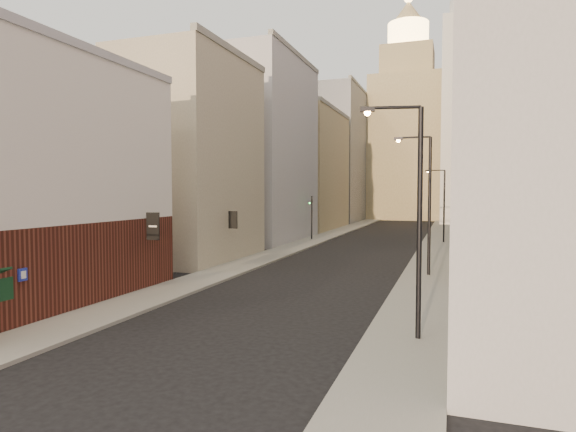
% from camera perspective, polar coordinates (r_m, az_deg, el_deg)
% --- Properties ---
extents(sidewalk_left, '(3.00, 140.00, 0.15)m').
position_cam_1_polar(sidewalk_left, '(65.05, 5.98, -1.88)').
color(sidewalk_left, gray).
rests_on(sidewalk_left, ground).
extents(sidewalk_right, '(3.00, 140.00, 0.15)m').
position_cam_1_polar(sidewalk_right, '(63.42, 17.51, -2.13)').
color(sidewalk_right, gray).
rests_on(sidewalk_right, ground).
extents(near_building_left, '(8.30, 23.04, 12.30)m').
position_cam_1_polar(near_building_left, '(25.65, -29.07, 3.76)').
color(near_building_left, '#5A281D').
rests_on(near_building_left, ground).
extents(left_bldg_beige, '(8.00, 12.00, 16.00)m').
position_cam_1_polar(left_bldg_beige, '(39.70, -11.50, 6.49)').
color(left_bldg_beige, gray).
rests_on(left_bldg_beige, ground).
extents(left_bldg_grey, '(8.00, 16.00, 20.00)m').
position_cam_1_polar(left_bldg_grey, '(54.22, -2.84, 7.68)').
color(left_bldg_grey, '#A4A3A8').
rests_on(left_bldg_grey, ground).
extents(left_bldg_tan, '(8.00, 18.00, 17.00)m').
position_cam_1_polar(left_bldg_tan, '(71.12, 2.58, 5.33)').
color(left_bldg_tan, '#978458').
rests_on(left_bldg_tan, ground).
extents(left_bldg_wingrid, '(8.00, 20.00, 24.00)m').
position_cam_1_polar(left_bldg_wingrid, '(90.66, 6.19, 7.00)').
color(left_bldg_wingrid, gray).
rests_on(left_bldg_wingrid, ground).
extents(right_bldg_grey, '(8.00, 16.00, 16.00)m').
position_cam_1_polar(right_bldg_grey, '(20.70, 30.23, 9.53)').
color(right_bldg_grey, '#A4A3A8').
rests_on(right_bldg_grey, ground).
extents(right_bldg_beige, '(8.00, 16.00, 20.00)m').
position_cam_1_polar(right_bldg_beige, '(38.64, 25.04, 9.36)').
color(right_bldg_beige, gray).
rests_on(right_bldg_beige, ground).
extents(right_bldg_wingrid, '(8.00, 20.00, 26.00)m').
position_cam_1_polar(right_bldg_wingrid, '(58.79, 23.02, 10.02)').
color(right_bldg_wingrid, gray).
rests_on(right_bldg_wingrid, ground).
extents(highrise, '(21.00, 23.00, 51.20)m').
position_cam_1_polar(highrise, '(89.06, 25.88, 15.70)').
color(highrise, gray).
rests_on(highrise, ground).
extents(clock_tower, '(14.00, 14.00, 44.90)m').
position_cam_1_polar(clock_tower, '(101.31, 13.91, 9.70)').
color(clock_tower, '#978458').
rests_on(clock_tower, ground).
extents(white_tower, '(8.00, 8.00, 41.50)m').
position_cam_1_polar(white_tower, '(87.18, 20.44, 11.37)').
color(white_tower, silver).
rests_on(white_tower, ground).
extents(streetlamp_near, '(2.21, 0.66, 8.53)m').
position_cam_1_polar(streetlamp_near, '(17.84, 14.64, 0.89)').
color(streetlamp_near, black).
rests_on(streetlamp_near, ground).
extents(streetlamp_mid, '(2.36, 0.27, 9.00)m').
position_cam_1_polar(streetlamp_mid, '(31.91, 16.02, 2.19)').
color(streetlamp_mid, black).
rests_on(streetlamp_mid, ground).
extents(streetlamp_far, '(2.00, 0.65, 7.78)m').
position_cam_1_polar(streetlamp_far, '(53.26, 17.81, 1.65)').
color(streetlamp_far, black).
rests_on(streetlamp_far, ground).
extents(traffic_light_left, '(0.59, 0.51, 5.00)m').
position_cam_1_polar(traffic_light_left, '(54.06, 2.83, 0.92)').
color(traffic_light_left, black).
rests_on(traffic_light_left, ground).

